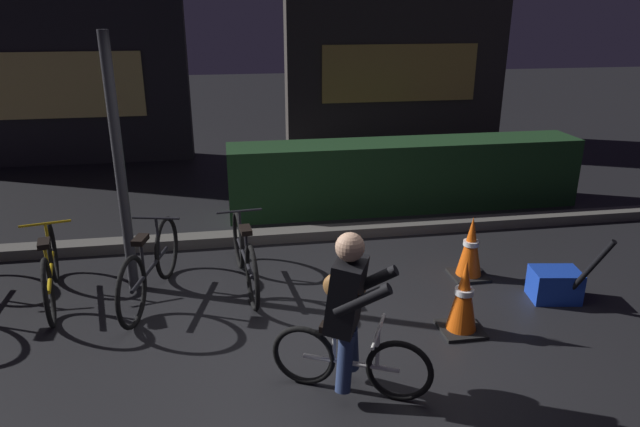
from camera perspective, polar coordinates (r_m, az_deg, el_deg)
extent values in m
plane|color=black|center=(4.97, -1.15, -12.30)|extent=(40.00, 40.00, 0.00)
cube|color=#56544F|center=(6.90, -3.84, -2.16)|extent=(12.00, 0.24, 0.12)
cube|color=#19381C|center=(7.95, 8.44, 3.83)|extent=(4.80, 0.70, 0.94)
cube|color=#262328|center=(11.11, -26.43, 14.52)|extent=(4.94, 0.50, 3.96)
cube|color=#F2D172|center=(10.91, -26.33, 11.30)|extent=(3.46, 0.04, 1.10)
cube|color=#383330|center=(11.88, 7.86, 19.47)|extent=(4.45, 0.50, 5.16)
cube|color=#E5B751|center=(11.69, 7.98, 13.66)|extent=(3.12, 0.04, 1.10)
cylinder|color=#2D2D33|center=(5.63, -19.30, 4.22)|extent=(0.10, 0.10, 2.47)
torus|color=black|center=(6.39, -25.07, -3.55)|extent=(0.17, 0.61, 0.62)
torus|color=black|center=(5.55, -25.38, -7.12)|extent=(0.17, 0.61, 0.62)
cylinder|color=gold|center=(5.97, -25.22, -5.21)|extent=(0.23, 0.91, 0.04)
cylinder|color=gold|center=(5.75, -25.52, -4.29)|extent=(0.03, 0.03, 0.34)
cube|color=black|center=(5.69, -25.78, -2.71)|extent=(0.14, 0.22, 0.05)
cylinder|color=gold|center=(6.13, -25.40, -2.61)|extent=(0.03, 0.03, 0.39)
cylinder|color=gold|center=(6.06, -25.67, -0.91)|extent=(0.45, 0.12, 0.02)
torus|color=black|center=(6.07, -15.00, -3.33)|extent=(0.19, 0.64, 0.65)
torus|color=black|center=(5.26, -18.22, -7.46)|extent=(0.19, 0.64, 0.65)
cylinder|color=black|center=(5.66, -16.49, -5.25)|extent=(0.25, 0.95, 0.04)
cylinder|color=black|center=(5.44, -17.25, -4.27)|extent=(0.03, 0.03, 0.36)
cube|color=black|center=(5.37, -17.45, -2.51)|extent=(0.14, 0.22, 0.05)
cylinder|color=black|center=(5.81, -15.83, -2.33)|extent=(0.03, 0.03, 0.41)
cylinder|color=black|center=(5.74, -16.02, -0.44)|extent=(0.45, 0.13, 0.02)
torus|color=black|center=(6.16, -8.12, -2.57)|extent=(0.11, 0.63, 0.63)
torus|color=black|center=(5.32, -6.75, -6.31)|extent=(0.11, 0.63, 0.63)
cylinder|color=black|center=(5.73, -7.49, -4.30)|extent=(0.13, 0.93, 0.04)
cylinder|color=black|center=(5.52, -7.32, -3.33)|extent=(0.03, 0.03, 0.35)
cube|color=black|center=(5.45, -7.40, -1.64)|extent=(0.12, 0.21, 0.05)
cylinder|color=black|center=(5.89, -7.94, -1.56)|extent=(0.03, 0.03, 0.39)
cylinder|color=black|center=(5.82, -8.03, 0.24)|extent=(0.46, 0.07, 0.02)
cube|color=black|center=(5.21, 13.80, -11.11)|extent=(0.36, 0.36, 0.03)
cone|color=#EA560F|center=(5.05, 14.12, -7.84)|extent=(0.26, 0.26, 0.64)
cylinder|color=white|center=(5.04, 14.15, -7.52)|extent=(0.16, 0.16, 0.05)
cube|color=black|center=(6.19, 14.51, -5.95)|extent=(0.36, 0.36, 0.03)
cone|color=#EA560F|center=(6.06, 14.78, -3.13)|extent=(0.26, 0.26, 0.63)
cylinder|color=white|center=(6.04, 14.81, -2.86)|extent=(0.16, 0.16, 0.05)
cube|color=#193DB7|center=(5.94, 22.30, -6.57)|extent=(0.49, 0.39, 0.30)
torus|color=black|center=(4.21, 7.89, -15.24)|extent=(0.46, 0.25, 0.48)
torus|color=black|center=(4.33, -1.64, -13.92)|extent=(0.46, 0.25, 0.48)
cylinder|color=silver|center=(4.26, 3.05, -14.62)|extent=(0.65, 0.33, 0.04)
cylinder|color=silver|center=(4.21, 1.40, -12.90)|extent=(0.03, 0.03, 0.26)
cube|color=black|center=(4.14, 1.41, -11.37)|extent=(0.22, 0.18, 0.05)
cylinder|color=silver|center=(4.14, 5.77, -13.29)|extent=(0.03, 0.03, 0.30)
cylinder|color=silver|center=(4.06, 5.84, -11.54)|extent=(0.22, 0.43, 0.02)
cylinder|color=navy|center=(4.31, 3.09, -13.20)|extent=(0.19, 0.23, 0.42)
cylinder|color=navy|center=(4.15, 2.47, -14.67)|extent=(0.19, 0.23, 0.42)
cube|color=black|center=(3.98, 2.62, -8.08)|extent=(0.37, 0.40, 0.54)
sphere|color=tan|center=(3.82, 3.00, -3.35)|extent=(0.20, 0.20, 0.20)
cylinder|color=black|center=(4.05, 5.03, -6.79)|extent=(0.39, 0.24, 0.29)
cylinder|color=black|center=(3.81, 4.22, -8.63)|extent=(0.39, 0.24, 0.29)
ellipsoid|color=brown|center=(4.19, 2.43, -7.34)|extent=(0.36, 0.28, 0.24)
cylinder|color=black|center=(5.73, 24.98, -5.35)|extent=(0.22, 0.43, 0.77)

